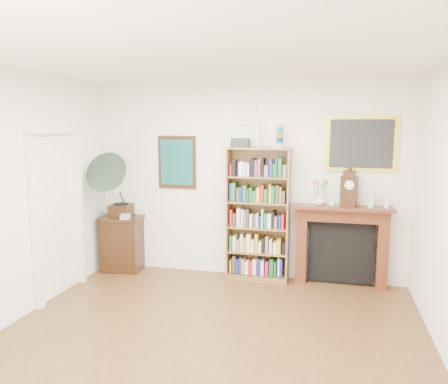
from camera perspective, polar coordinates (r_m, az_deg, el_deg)
name	(u,v)px	position (r m, az deg, el deg)	size (l,w,h in m)	color
room	(195,216)	(3.89, -3.80, -3.16)	(4.51, 5.01, 2.81)	#4C3017
door_casing	(58,199)	(5.95, -20.87, -0.90)	(0.08, 1.02, 2.17)	white
teal_poster	(177,162)	(6.51, -6.15, 3.87)	(0.58, 0.04, 0.78)	black
small_picture	(247,114)	(6.22, 3.04, 10.14)	(0.26, 0.04, 0.30)	white
gilt_painting	(361,144)	(6.13, 17.49, 6.03)	(0.95, 0.04, 0.75)	yellow
bookshelf	(258,207)	(6.13, 4.49, -1.98)	(0.87, 0.32, 2.18)	brown
side_cabinet	(122,243)	(6.85, -13.16, -6.56)	(0.61, 0.44, 0.83)	black
fireplace	(341,239)	(6.23, 15.08, -5.91)	(1.32, 0.32, 1.12)	#4D2412
gramophone	(115,181)	(6.53, -14.10, 1.35)	(0.61, 0.76, 0.98)	black
cd_stack	(125,217)	(6.54, -12.75, -3.15)	(0.12, 0.12, 0.08)	silver
mantel_clock	(349,190)	(6.04, 16.01, 0.31)	(0.23, 0.17, 0.48)	black
flower_vase	(320,200)	(6.09, 12.39, -1.05)	(0.13, 0.13, 0.13)	white
teacup	(332,204)	(6.03, 13.92, -1.54)	(0.08, 0.08, 0.06)	silver
bottle_left	(371,199)	(6.06, 18.69, -0.86)	(0.07, 0.07, 0.24)	silver
bottle_right	(387,200)	(6.13, 20.53, -1.04)	(0.06, 0.06, 0.20)	silver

